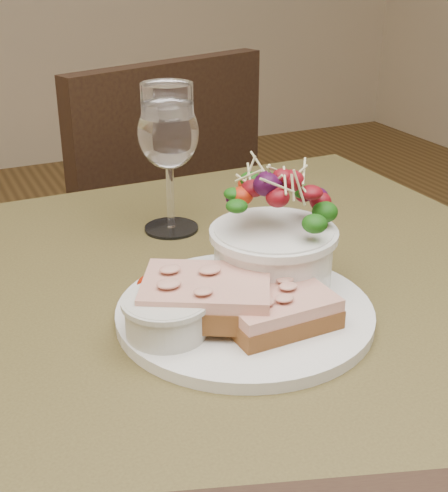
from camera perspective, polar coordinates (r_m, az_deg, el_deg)
name	(u,v)px	position (r m, az deg, el deg)	size (l,w,h in m)	color
cafe_table	(228,382)	(0.77, 0.35, -11.24)	(0.80, 0.80, 0.75)	#41371B
chair_far	(129,325)	(1.58, -7.88, -6.54)	(0.53, 0.53, 0.90)	black
dinner_plate	(245,312)	(0.68, 1.73, -5.55)	(0.26, 0.26, 0.01)	white
sandwich_front	(277,309)	(0.65, 4.43, -5.24)	(0.11, 0.08, 0.03)	#4A2F13
sandwich_back	(206,296)	(0.65, -1.49, -4.18)	(0.15, 0.14, 0.03)	#4A2F13
ramekin	(166,314)	(0.63, -4.82, -5.70)	(0.08, 0.08, 0.04)	beige
salad_bowl	(274,231)	(0.71, 4.16, 1.28)	(0.12, 0.12, 0.13)	white
garnish	(154,284)	(0.71, -5.82, -3.18)	(0.05, 0.04, 0.02)	#0C3B0A
wine_glass	(168,137)	(0.85, -4.66, 9.02)	(0.08, 0.08, 0.18)	white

